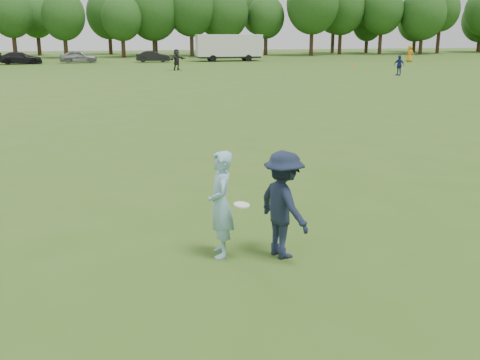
# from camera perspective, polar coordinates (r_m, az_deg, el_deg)

# --- Properties ---
(ground) EXTENTS (200.00, 200.00, 0.00)m
(ground) POSITION_cam_1_polar(r_m,az_deg,el_deg) (9.90, 1.96, -7.63)
(ground) COLOR #385919
(ground) RESTS_ON ground
(thrower) EXTENTS (0.48, 0.70, 1.85)m
(thrower) POSITION_cam_1_polar(r_m,az_deg,el_deg) (9.59, -1.98, -2.50)
(thrower) COLOR #86B8CF
(thrower) RESTS_ON ground
(defender) EXTENTS (1.05, 1.37, 1.86)m
(defender) POSITION_cam_1_polar(r_m,az_deg,el_deg) (9.59, 4.45, -2.51)
(defender) COLOR #172034
(defender) RESTS_ON ground
(player_far_b) EXTENTS (0.86, 1.07, 1.70)m
(player_far_b) POSITION_cam_1_polar(r_m,az_deg,el_deg) (50.60, 15.85, 11.15)
(player_far_b) COLOR navy
(player_far_b) RESTS_ON ground
(player_far_c) EXTENTS (1.08, 1.15, 1.98)m
(player_far_c) POSITION_cam_1_polar(r_m,az_deg,el_deg) (71.73, 16.88, 12.19)
(player_far_c) COLOR orange
(player_far_c) RESTS_ON ground
(player_far_d) EXTENTS (1.87, 1.54, 2.01)m
(player_far_d) POSITION_cam_1_polar(r_m,az_deg,el_deg) (55.15, -6.45, 12.05)
(player_far_d) COLOR #252525
(player_far_d) RESTS_ON ground
(car_d) EXTENTS (4.78, 2.29, 1.34)m
(car_d) POSITION_cam_1_polar(r_m,az_deg,el_deg) (69.16, -21.40, 11.46)
(car_d) COLOR black
(car_d) RESTS_ON ground
(car_e) EXTENTS (4.36, 2.01, 1.45)m
(car_e) POSITION_cam_1_polar(r_m,az_deg,el_deg) (69.60, -16.09, 11.95)
(car_e) COLOR gray
(car_e) RESTS_ON ground
(car_f) EXTENTS (4.13, 1.77, 1.32)m
(car_f) POSITION_cam_1_polar(r_m,az_deg,el_deg) (69.36, -8.80, 12.29)
(car_f) COLOR black
(car_f) RESTS_ON ground
(field_cone) EXTENTS (0.28, 0.28, 0.30)m
(field_cone) POSITION_cam_1_polar(r_m,az_deg,el_deg) (61.18, 11.47, 11.34)
(field_cone) COLOR #DD5C0B
(field_cone) RESTS_ON ground
(disc_in_play) EXTENTS (0.30, 0.30, 0.07)m
(disc_in_play) POSITION_cam_1_polar(r_m,az_deg,el_deg) (9.34, 0.17, -2.55)
(disc_in_play) COLOR white
(disc_in_play) RESTS_ON ground
(cargo_trailer) EXTENTS (9.00, 2.75, 3.20)m
(cargo_trailer) POSITION_cam_1_polar(r_m,az_deg,el_deg) (70.90, -1.14, 13.42)
(cargo_trailer) COLOR silver
(cargo_trailer) RESTS_ON ground
(treeline) EXTENTS (130.35, 18.39, 11.74)m
(treeline) POSITION_cam_1_polar(r_m,az_deg,el_deg) (85.95, -8.90, 16.53)
(treeline) COLOR #332114
(treeline) RESTS_ON ground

